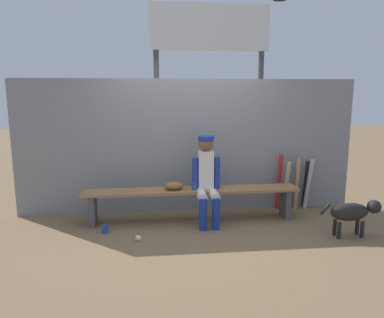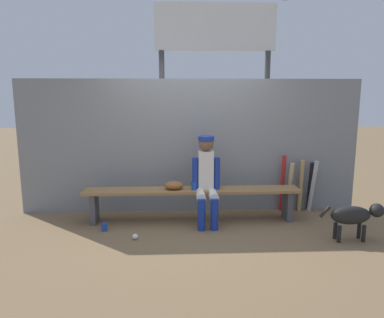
# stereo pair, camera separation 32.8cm
# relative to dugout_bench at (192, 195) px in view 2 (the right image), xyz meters

# --- Properties ---
(ground_plane) EXTENTS (30.00, 30.00, 0.00)m
(ground_plane) POSITION_rel_dugout_bench_xyz_m (0.00, 0.00, -0.39)
(ground_plane) COLOR brown
(chainlink_fence) EXTENTS (5.34, 0.03, 2.10)m
(chainlink_fence) POSITION_rel_dugout_bench_xyz_m (0.00, 0.49, 0.66)
(chainlink_fence) COLOR gray
(chainlink_fence) RESTS_ON ground_plane
(dugout_bench) EXTENTS (3.18, 0.36, 0.49)m
(dugout_bench) POSITION_rel_dugout_bench_xyz_m (0.00, 0.00, 0.00)
(dugout_bench) COLOR olive
(dugout_bench) RESTS_ON ground_plane
(player_seated) EXTENTS (0.41, 0.55, 1.27)m
(player_seated) POSITION_rel_dugout_bench_xyz_m (0.20, -0.11, 0.30)
(player_seated) COLOR silver
(player_seated) RESTS_ON ground_plane
(baseball_glove) EXTENTS (0.28, 0.20, 0.12)m
(baseball_glove) POSITION_rel_dugout_bench_xyz_m (-0.27, 0.00, 0.16)
(baseball_glove) COLOR brown
(baseball_glove) RESTS_ON dugout_bench
(bat_aluminum_red) EXTENTS (0.07, 0.16, 0.92)m
(bat_aluminum_red) POSITION_rel_dugout_bench_xyz_m (1.47, 0.38, 0.07)
(bat_aluminum_red) COLOR #B22323
(bat_aluminum_red) RESTS_ON ground_plane
(bat_wood_natural) EXTENTS (0.07, 0.26, 0.81)m
(bat_wood_natural) POSITION_rel_dugout_bench_xyz_m (1.57, 0.34, 0.01)
(bat_wood_natural) COLOR tan
(bat_wood_natural) RESTS_ON ground_plane
(bat_wood_tan) EXTENTS (0.07, 0.13, 0.84)m
(bat_wood_tan) POSITION_rel_dugout_bench_xyz_m (1.77, 0.38, 0.03)
(bat_wood_tan) COLOR tan
(bat_wood_tan) RESTS_ON ground_plane
(bat_aluminum_silver) EXTENTS (0.11, 0.22, 0.85)m
(bat_aluminum_silver) POSITION_rel_dugout_bench_xyz_m (1.93, 0.32, 0.03)
(bat_aluminum_silver) COLOR #B7B7BC
(bat_aluminum_silver) RESTS_ON ground_plane
(bat_aluminum_black) EXTENTS (0.10, 0.20, 0.81)m
(bat_aluminum_black) POSITION_rel_dugout_bench_xyz_m (1.92, 0.40, 0.01)
(bat_aluminum_black) COLOR black
(bat_aluminum_black) RESTS_ON ground_plane
(baseball) EXTENTS (0.07, 0.07, 0.07)m
(baseball) POSITION_rel_dugout_bench_xyz_m (-0.77, -0.67, -0.36)
(baseball) COLOR white
(baseball) RESTS_ON ground_plane
(cup_on_ground) EXTENTS (0.08, 0.08, 0.11)m
(cup_on_ground) POSITION_rel_dugout_bench_xyz_m (-1.23, -0.35, -0.34)
(cup_on_ground) COLOR #1E47AD
(cup_on_ground) RESTS_ON ground_plane
(cup_on_bench) EXTENTS (0.08, 0.08, 0.11)m
(cup_on_bench) POSITION_rel_dugout_bench_xyz_m (0.03, -0.03, 0.15)
(cup_on_bench) COLOR #1E47AD
(cup_on_bench) RESTS_ON dugout_bench
(scoreboard) EXTENTS (2.42, 0.27, 3.67)m
(scoreboard) POSITION_rel_dugout_bench_xyz_m (0.55, 1.51, 2.22)
(scoreboard) COLOR #3F3F42
(scoreboard) RESTS_ON ground_plane
(dog) EXTENTS (0.84, 0.20, 0.49)m
(dog) POSITION_rel_dugout_bench_xyz_m (2.06, -0.82, -0.06)
(dog) COLOR black
(dog) RESTS_ON ground_plane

